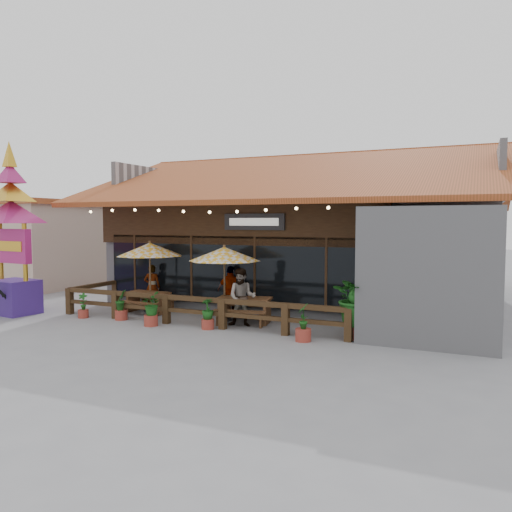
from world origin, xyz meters
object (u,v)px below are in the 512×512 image
at_px(thai_sign_tower, 11,216).
at_px(tropical_plant, 357,299).
at_px(umbrella_left, 150,250).
at_px(picnic_table_left, 148,299).
at_px(umbrella_right, 224,254).
at_px(picnic_table_right, 244,306).

relative_size(thai_sign_tower, tropical_plant, 3.30).
relative_size(umbrella_left, picnic_table_left, 1.73).
height_order(umbrella_right, tropical_plant, umbrella_right).
bearing_deg(picnic_table_right, umbrella_left, 174.18).
bearing_deg(picnic_table_left, tropical_plant, -7.01).
xyz_separation_m(picnic_table_left, tropical_plant, (7.59, -0.93, 0.62)).
distance_m(umbrella_left, picnic_table_right, 4.25).
bearing_deg(picnic_table_left, picnic_table_right, -3.34).
bearing_deg(picnic_table_right, picnic_table_left, 176.66).
bearing_deg(umbrella_left, tropical_plant, -8.25).
xyz_separation_m(umbrella_right, picnic_table_left, (-3.13, 0.17, -1.66)).
bearing_deg(thai_sign_tower, umbrella_right, 14.60).
distance_m(thai_sign_tower, tropical_plant, 12.01).
distance_m(umbrella_right, picnic_table_left, 3.55).
distance_m(umbrella_right, thai_sign_tower, 7.62).
bearing_deg(umbrella_right, thai_sign_tower, -165.40).
height_order(thai_sign_tower, tropical_plant, thai_sign_tower).
relative_size(picnic_table_right, thai_sign_tower, 0.30).
bearing_deg(picnic_table_right, thai_sign_tower, -167.09).
distance_m(picnic_table_right, thai_sign_tower, 8.70).
bearing_deg(umbrella_right, picnic_table_left, 176.95).
bearing_deg(umbrella_right, tropical_plant, -9.74).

